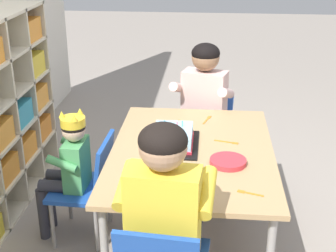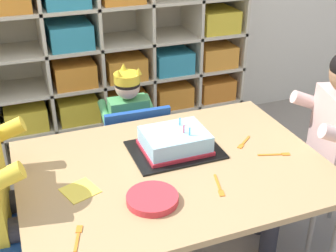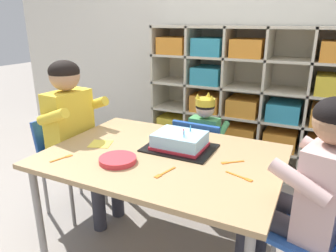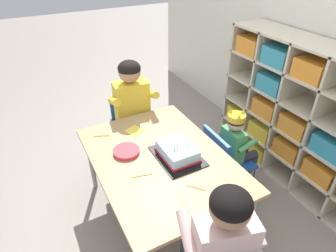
{
  "view_description": "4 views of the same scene",
  "coord_description": "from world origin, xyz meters",
  "px_view_note": "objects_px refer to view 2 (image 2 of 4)",
  "views": [
    {
      "loc": [
        -2.39,
        -0.08,
        1.75
      ],
      "look_at": [
        -0.05,
        0.13,
        0.76
      ],
      "focal_mm": 51.24,
      "sensor_mm": 36.0,
      "label": 1
    },
    {
      "loc": [
        -0.56,
        -1.4,
        1.59
      ],
      "look_at": [
        0.01,
        0.09,
        0.74
      ],
      "focal_mm": 46.89,
      "sensor_mm": 36.0,
      "label": 2
    },
    {
      "loc": [
        0.71,
        -1.38,
        1.28
      ],
      "look_at": [
        -0.02,
        0.12,
        0.72
      ],
      "focal_mm": 33.42,
      "sensor_mm": 36.0,
      "label": 3
    },
    {
      "loc": [
        1.43,
        -0.7,
        1.91
      ],
      "look_at": [
        -0.05,
        0.09,
        0.81
      ],
      "focal_mm": 30.94,
      "sensor_mm": 36.0,
      "label": 4
    }
  ],
  "objects_px": {
    "fork_scattered_mid_table": "(219,187)",
    "fork_near_cake_tray": "(78,236)",
    "guest_at_table_side": "(327,134)",
    "fork_by_napkin": "(244,143)",
    "birthday_cake_on_tray": "(175,143)",
    "activity_table": "(173,175)",
    "classroom_chair_blue": "(134,146)",
    "child_with_crown": "(128,117)",
    "paper_plate_stack": "(152,199)",
    "fork_beside_plate_stack": "(276,154)"
  },
  "relations": [
    {
      "from": "guest_at_table_side",
      "to": "birthday_cake_on_tray",
      "type": "height_order",
      "value": "guest_at_table_side"
    },
    {
      "from": "child_with_crown",
      "to": "fork_by_napkin",
      "type": "height_order",
      "value": "child_with_crown"
    },
    {
      "from": "activity_table",
      "to": "fork_scattered_mid_table",
      "type": "height_order",
      "value": "fork_scattered_mid_table"
    },
    {
      "from": "child_with_crown",
      "to": "activity_table",
      "type": "bearing_deg",
      "value": 91.52
    },
    {
      "from": "classroom_chair_blue",
      "to": "fork_near_cake_tray",
      "type": "height_order",
      "value": "classroom_chair_blue"
    },
    {
      "from": "classroom_chair_blue",
      "to": "fork_beside_plate_stack",
      "type": "distance_m",
      "value": 0.84
    },
    {
      "from": "classroom_chair_blue",
      "to": "birthday_cake_on_tray",
      "type": "bearing_deg",
      "value": 97.7
    },
    {
      "from": "guest_at_table_side",
      "to": "birthday_cake_on_tray",
      "type": "bearing_deg",
      "value": -86.28
    },
    {
      "from": "paper_plate_stack",
      "to": "birthday_cake_on_tray",
      "type": "bearing_deg",
      "value": 55.55
    },
    {
      "from": "child_with_crown",
      "to": "guest_at_table_side",
      "type": "relative_size",
      "value": 0.79
    },
    {
      "from": "fork_beside_plate_stack",
      "to": "fork_near_cake_tray",
      "type": "bearing_deg",
      "value": 30.2
    },
    {
      "from": "fork_by_napkin",
      "to": "paper_plate_stack",
      "type": "bearing_deg",
      "value": 166.79
    },
    {
      "from": "activity_table",
      "to": "birthday_cake_on_tray",
      "type": "bearing_deg",
      "value": 66.01
    },
    {
      "from": "guest_at_table_side",
      "to": "fork_beside_plate_stack",
      "type": "bearing_deg",
      "value": -66.18
    },
    {
      "from": "child_with_crown",
      "to": "fork_near_cake_tray",
      "type": "relative_size",
      "value": 6.57
    },
    {
      "from": "activity_table",
      "to": "paper_plate_stack",
      "type": "distance_m",
      "value": 0.26
    },
    {
      "from": "guest_at_table_side",
      "to": "fork_scattered_mid_table",
      "type": "xyz_separation_m",
      "value": [
        -0.63,
        -0.16,
        -0.02
      ]
    },
    {
      "from": "child_with_crown",
      "to": "fork_scattered_mid_table",
      "type": "height_order",
      "value": "child_with_crown"
    },
    {
      "from": "activity_table",
      "to": "fork_scattered_mid_table",
      "type": "xyz_separation_m",
      "value": [
        0.11,
        -0.2,
        0.05
      ]
    },
    {
      "from": "birthday_cake_on_tray",
      "to": "fork_beside_plate_stack",
      "type": "distance_m",
      "value": 0.44
    },
    {
      "from": "child_with_crown",
      "to": "paper_plate_stack",
      "type": "relative_size",
      "value": 4.22
    },
    {
      "from": "guest_at_table_side",
      "to": "fork_scattered_mid_table",
      "type": "bearing_deg",
      "value": -59.74
    },
    {
      "from": "birthday_cake_on_tray",
      "to": "fork_scattered_mid_table",
      "type": "distance_m",
      "value": 0.32
    },
    {
      "from": "guest_at_table_side",
      "to": "fork_near_cake_tray",
      "type": "height_order",
      "value": "guest_at_table_side"
    },
    {
      "from": "fork_by_napkin",
      "to": "birthday_cake_on_tray",
      "type": "bearing_deg",
      "value": 131.33
    },
    {
      "from": "activity_table",
      "to": "fork_by_napkin",
      "type": "distance_m",
      "value": 0.37
    },
    {
      "from": "fork_scattered_mid_table",
      "to": "fork_near_cake_tray",
      "type": "height_order",
      "value": "same"
    },
    {
      "from": "fork_near_cake_tray",
      "to": "paper_plate_stack",
      "type": "bearing_deg",
      "value": 124.82
    },
    {
      "from": "activity_table",
      "to": "child_with_crown",
      "type": "xyz_separation_m",
      "value": [
        0.0,
        0.71,
        -0.06
      ]
    },
    {
      "from": "paper_plate_stack",
      "to": "fork_by_napkin",
      "type": "relative_size",
      "value": 1.82
    },
    {
      "from": "birthday_cake_on_tray",
      "to": "fork_beside_plate_stack",
      "type": "xyz_separation_m",
      "value": [
        0.39,
        -0.19,
        -0.04
      ]
    },
    {
      "from": "activity_table",
      "to": "classroom_chair_blue",
      "type": "relative_size",
      "value": 1.96
    },
    {
      "from": "classroom_chair_blue",
      "to": "paper_plate_stack",
      "type": "xyz_separation_m",
      "value": [
        -0.16,
        -0.78,
        0.25
      ]
    },
    {
      "from": "activity_table",
      "to": "guest_at_table_side",
      "type": "height_order",
      "value": "guest_at_table_side"
    },
    {
      "from": "classroom_chair_blue",
      "to": "guest_at_table_side",
      "type": "height_order",
      "value": "guest_at_table_side"
    },
    {
      "from": "birthday_cake_on_tray",
      "to": "fork_near_cake_tray",
      "type": "bearing_deg",
      "value": -141.73
    },
    {
      "from": "child_with_crown",
      "to": "classroom_chair_blue",
      "type": "bearing_deg",
      "value": 90.17
    },
    {
      "from": "paper_plate_stack",
      "to": "fork_near_cake_tray",
      "type": "bearing_deg",
      "value": -163.09
    },
    {
      "from": "child_with_crown",
      "to": "fork_scattered_mid_table",
      "type": "distance_m",
      "value": 0.92
    },
    {
      "from": "activity_table",
      "to": "child_with_crown",
      "type": "bearing_deg",
      "value": 89.64
    },
    {
      "from": "classroom_chair_blue",
      "to": "fork_beside_plate_stack",
      "type": "relative_size",
      "value": 4.62
    },
    {
      "from": "child_with_crown",
      "to": "birthday_cake_on_tray",
      "type": "relative_size",
      "value": 2.1
    },
    {
      "from": "classroom_chair_blue",
      "to": "birthday_cake_on_tray",
      "type": "height_order",
      "value": "birthday_cake_on_tray"
    },
    {
      "from": "fork_scattered_mid_table",
      "to": "fork_near_cake_tray",
      "type": "relative_size",
      "value": 1.14
    },
    {
      "from": "child_with_crown",
      "to": "fork_by_napkin",
      "type": "distance_m",
      "value": 0.75
    },
    {
      "from": "classroom_chair_blue",
      "to": "paper_plate_stack",
      "type": "distance_m",
      "value": 0.84
    },
    {
      "from": "fork_scattered_mid_table",
      "to": "child_with_crown",
      "type": "bearing_deg",
      "value": 21.14
    },
    {
      "from": "classroom_chair_blue",
      "to": "activity_table",
      "type": "bearing_deg",
      "value": 91.78
    },
    {
      "from": "paper_plate_stack",
      "to": "fork_near_cake_tray",
      "type": "distance_m",
      "value": 0.3
    },
    {
      "from": "fork_scattered_mid_table",
      "to": "fork_by_napkin",
      "type": "xyz_separation_m",
      "value": [
        0.25,
        0.26,
        0.0
      ]
    }
  ]
}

